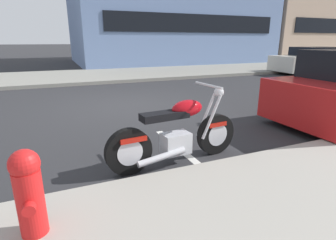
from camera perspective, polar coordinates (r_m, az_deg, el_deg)
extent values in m
plane|color=#28282B|center=(7.36, -8.48, 3.00)|extent=(260.00, 260.00, 0.00)
cube|color=gray|center=(19.32, 22.95, 10.51)|extent=(120.00, 5.00, 0.14)
cube|color=silver|center=(4.30, 3.39, -6.87)|extent=(0.12, 2.20, 0.01)
cylinder|color=black|center=(4.22, 10.15, -2.99)|extent=(0.64, 0.17, 0.64)
cylinder|color=silver|center=(4.22, 10.15, -2.99)|extent=(0.36, 0.15, 0.35)
cylinder|color=black|center=(3.56, -8.40, -6.71)|extent=(0.64, 0.17, 0.64)
cylinder|color=silver|center=(3.56, -8.40, -6.71)|extent=(0.36, 0.15, 0.35)
cube|color=silver|center=(3.84, 1.70, -4.98)|extent=(0.42, 0.30, 0.30)
cube|color=black|center=(3.62, -0.71, 0.95)|extent=(0.70, 0.28, 0.10)
ellipsoid|color=#B20C14|center=(3.78, 4.13, 2.53)|extent=(0.50, 0.28, 0.24)
cube|color=#B7190F|center=(3.51, -7.76, -3.94)|extent=(0.38, 0.21, 0.06)
cube|color=#B7190F|center=(4.15, 10.06, -0.76)|extent=(0.33, 0.19, 0.06)
cylinder|color=silver|center=(4.09, 8.15, 1.11)|extent=(0.34, 0.08, 0.65)
cylinder|color=silver|center=(3.98, 9.34, 0.63)|extent=(0.34, 0.08, 0.65)
cylinder|color=silver|center=(3.92, 8.65, 7.37)|extent=(0.09, 0.62, 0.04)
sphere|color=silver|center=(4.06, 10.85, 5.87)|extent=(0.15, 0.15, 0.15)
cylinder|color=silver|center=(3.63, -1.33, -7.93)|extent=(0.71, 0.16, 0.16)
cylinder|color=black|center=(6.51, 23.81, 2.75)|extent=(0.62, 0.23, 0.62)
cube|color=beige|center=(16.64, 28.61, 10.69)|extent=(4.59, 2.08, 0.78)
cube|color=black|center=(16.74, 29.30, 12.73)|extent=(2.36, 1.82, 0.44)
cylinder|color=black|center=(15.00, 27.03, 9.52)|extent=(0.63, 0.25, 0.62)
cylinder|color=black|center=(16.20, 22.69, 10.44)|extent=(0.63, 0.25, 0.62)
cylinder|color=black|center=(18.33, 29.69, 10.15)|extent=(0.63, 0.25, 0.62)
cylinder|color=red|center=(2.57, -27.31, -15.44)|extent=(0.22, 0.22, 0.58)
sphere|color=red|center=(2.41, -28.43, -8.28)|extent=(0.24, 0.24, 0.24)
cylinder|color=red|center=(2.68, -27.22, -13.38)|extent=(0.10, 0.08, 0.10)
cylinder|color=red|center=(2.44, -27.60, -16.54)|extent=(0.10, 0.08, 0.10)
cube|color=black|center=(18.00, 6.28, 19.87)|extent=(11.79, 0.06, 1.10)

